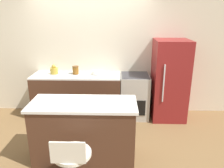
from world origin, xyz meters
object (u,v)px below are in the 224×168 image
oven_range (134,96)px  kettle (54,70)px  stool_chair (72,165)px  mixing_bowl (98,72)px  refrigerator (169,80)px

oven_range → kettle: kettle is taller
stool_chair → mixing_bowl: mixing_bowl is taller
oven_range → stool_chair: oven_range is taller
refrigerator → stool_chair: bearing=-126.7°
oven_range → stool_chair: (-0.89, -2.16, -0.05)m
stool_chair → kettle: bearing=109.9°
stool_chair → refrigerator: bearing=53.3°
oven_range → kettle: (-1.68, 0.05, 0.54)m
refrigerator → kettle: 2.39m
oven_range → stool_chair: 2.33m
oven_range → mixing_bowl: 0.92m
kettle → mixing_bowl: size_ratio=0.85×
stool_chair → oven_range: bearing=67.7°
refrigerator → kettle: (-2.39, 0.08, 0.18)m
mixing_bowl → refrigerator: bearing=-2.9°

